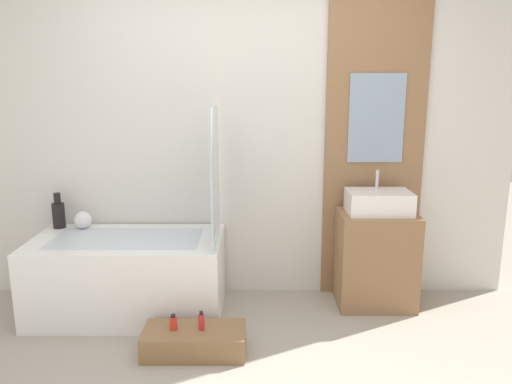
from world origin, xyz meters
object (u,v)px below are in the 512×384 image
object	(u,v)px
vase_tall_dark	(61,213)
bottle_soap_primary	(176,323)
wooden_step_bench	(196,341)
bathtub	(131,275)
vase_round_light	(85,220)
sink	(381,202)
bottle_soap_secondary	(204,321)

from	to	relation	value
vase_tall_dark	bottle_soap_primary	bearing A→B (deg)	-40.06
wooden_step_bench	vase_tall_dark	size ratio (longest dim) A/B	2.33
bathtub	vase_round_light	distance (m)	0.59
sink	bottle_soap_primary	xyz separation A→B (m)	(-1.44, -0.72, -0.61)
bathtub	bottle_soap_primary	distance (m)	0.72
wooden_step_bench	sink	bearing A→B (deg)	28.77
vase_round_light	bottle_soap_primary	xyz separation A→B (m)	(0.82, -0.83, -0.44)
wooden_step_bench	bottle_soap_primary	size ratio (longest dim) A/B	6.25
bathtub	sink	distance (m)	1.93
wooden_step_bench	vase_tall_dark	xyz separation A→B (m)	(-1.14, 0.85, 0.61)
vase_tall_dark	vase_round_light	world-z (taller)	vase_tall_dark
vase_tall_dark	bottle_soap_secondary	world-z (taller)	vase_tall_dark
vase_round_light	bottle_soap_secondary	bearing A→B (deg)	-39.79
bathtub	bottle_soap_secondary	world-z (taller)	bathtub
sink	vase_round_light	world-z (taller)	sink
bottle_soap_secondary	vase_round_light	bearing A→B (deg)	140.21
sink	vase_tall_dark	distance (m)	2.45
vase_round_light	bottle_soap_secondary	size ratio (longest dim) A/B	1.08
wooden_step_bench	vase_tall_dark	world-z (taller)	vase_tall_dark
vase_tall_dark	bottle_soap_primary	world-z (taller)	vase_tall_dark
bathtub	sink	xyz separation A→B (m)	(1.86, 0.14, 0.52)
vase_tall_dark	bottle_soap_secondary	xyz separation A→B (m)	(1.19, -0.85, -0.47)
bottle_soap_primary	bottle_soap_secondary	bearing A→B (deg)	0.00
sink	bottle_soap_secondary	bearing A→B (deg)	-150.31
wooden_step_bench	vase_round_light	world-z (taller)	vase_round_light
bathtub	bottle_soap_primary	size ratio (longest dim) A/B	13.33
wooden_step_bench	bottle_soap_secondary	distance (m)	0.14
bathtub	wooden_step_bench	world-z (taller)	bathtub
wooden_step_bench	bottle_soap_primary	distance (m)	0.18
bathtub	vase_tall_dark	distance (m)	0.76
bottle_soap_primary	wooden_step_bench	bearing A→B (deg)	0.00
sink	vase_tall_dark	size ratio (longest dim) A/B	1.69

